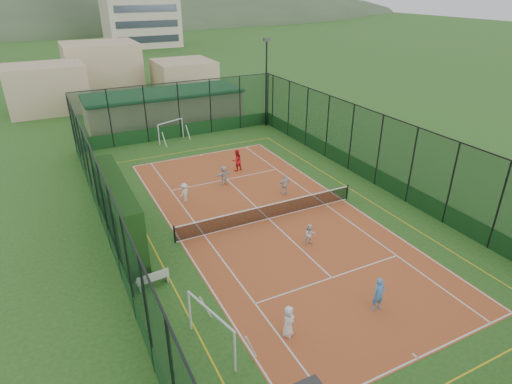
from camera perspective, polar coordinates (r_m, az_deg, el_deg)
ground at (r=25.71m, az=1.70°, el=-3.60°), size 300.00×300.00×0.00m
court_slab at (r=25.71m, az=1.70°, el=-3.59°), size 11.17×23.97×0.01m
tennis_net at (r=25.45m, az=1.71°, el=-2.56°), size 11.67×0.12×1.06m
perimeter_fence at (r=24.57m, az=1.77°, el=1.47°), size 18.12×34.12×5.00m
floodlight_ne at (r=41.92m, az=1.38°, el=14.25°), size 0.60×0.26×8.25m
clubhouse at (r=44.38m, az=-12.10°, el=10.97°), size 15.20×7.20×3.15m
distant_hills at (r=170.41m, az=-24.56°, el=19.66°), size 200.00×60.00×24.00m
hedge_left at (r=23.97m, az=-17.92°, el=-2.46°), size 1.22×8.15×3.57m
white_bench at (r=20.76m, az=-13.63°, el=-11.11°), size 1.55×0.55×0.85m
futsal_goal_near at (r=17.02m, az=-6.02°, el=-17.85°), size 3.08×1.59×1.91m
futsal_goal_far at (r=39.04m, az=-11.27°, el=7.95°), size 2.87×1.83×1.79m
child_near_left at (r=17.69m, az=4.34°, el=-16.81°), size 0.81×0.76×1.40m
child_near_mid at (r=19.46m, az=16.05°, el=-12.96°), size 0.60×0.42×1.57m
child_near_right at (r=23.15m, az=7.19°, el=-5.65°), size 0.70×0.60×1.24m
child_far_left at (r=27.79m, az=-9.53°, el=-0.06°), size 0.95×0.85×1.28m
child_far_right at (r=28.36m, az=3.83°, el=0.96°), size 0.83×0.35×1.40m
child_far_back at (r=29.83m, az=-4.30°, el=2.24°), size 1.33×0.59×1.38m
coach at (r=32.02m, az=-2.58°, el=4.24°), size 0.92×0.79×1.63m
tennis_balls at (r=26.68m, az=-0.57°, el=-2.30°), size 4.97×1.44×0.07m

